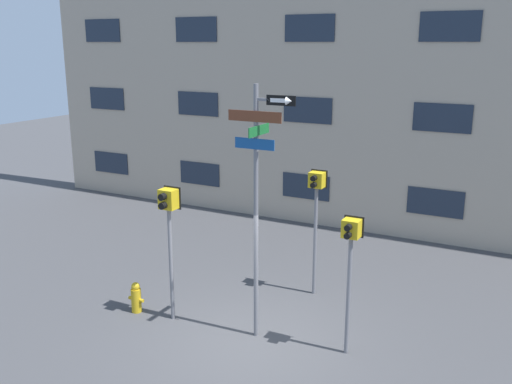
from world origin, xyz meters
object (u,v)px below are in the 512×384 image
pedestrian_signal_left (169,217)px  pedestrian_signal_across (316,200)px  fire_hydrant (136,298)px  street_sign_pole (258,190)px  pedestrian_signal_right (350,250)px

pedestrian_signal_left → pedestrian_signal_across: bearing=49.6°
pedestrian_signal_left → fire_hydrant: bearing=-173.6°
pedestrian_signal_left → fire_hydrant: pedestrian_signal_left is taller
pedestrian_signal_left → fire_hydrant: (-0.88, -0.10, -1.92)m
street_sign_pole → pedestrian_signal_left: bearing=-174.7°
street_sign_pole → pedestrian_signal_left: size_ratio=1.73×
pedestrian_signal_right → fire_hydrant: 4.90m
pedestrian_signal_right → pedestrian_signal_across: pedestrian_signal_across is taller
street_sign_pole → fire_hydrant: street_sign_pole is taller
street_sign_pole → fire_hydrant: 3.88m
pedestrian_signal_left → pedestrian_signal_right: size_ratio=1.07×
pedestrian_signal_right → pedestrian_signal_left: bearing=-174.1°
pedestrian_signal_left → pedestrian_signal_right: (3.68, 0.38, -0.20)m
pedestrian_signal_across → pedestrian_signal_right: bearing=-54.8°
street_sign_pole → pedestrian_signal_left: street_sign_pole is taller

